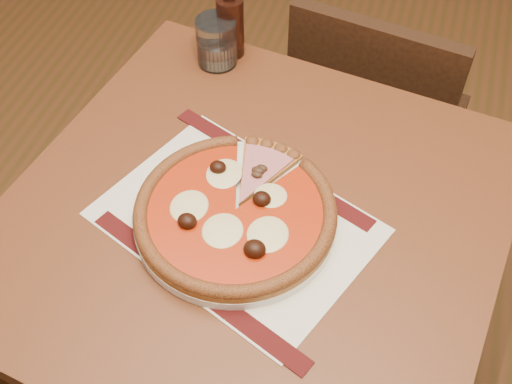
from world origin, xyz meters
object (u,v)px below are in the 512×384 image
Objects in this scene: chair_far at (373,121)px; bottle at (230,23)px; water_glass at (217,42)px; pizza at (235,211)px; table at (253,247)px; plate at (236,218)px.

bottle is at bearing 41.96° from chair_far.
water_glass reaches higher than chair_far.
water_glass is at bearing 113.43° from pizza.
bottle reaches higher than water_glass.
chair_far is at bearing 76.84° from table.
pizza is at bearing -98.53° from plate.
pizza is at bearing -125.69° from table.
table is 0.46m from bottle.
plate reaches higher than table.
pizza is at bearing 85.57° from chair_far.
water_glass reaches higher than pizza.
water_glass is at bearing 117.66° from table.
table is at bearing -62.34° from water_glass.
chair_far reaches higher than plate.
pizza is (-0.02, -0.03, 0.13)m from table.
water_glass is at bearing 113.43° from plate.
water_glass is (-0.18, 0.35, 0.15)m from table.
bottle is at bearing 109.49° from plate.
pizza is 0.41m from water_glass.
plate is (-0.02, -0.03, 0.11)m from table.
table is 0.43m from water_glass.
bottle is (-0.15, 0.42, 0.04)m from pizza.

